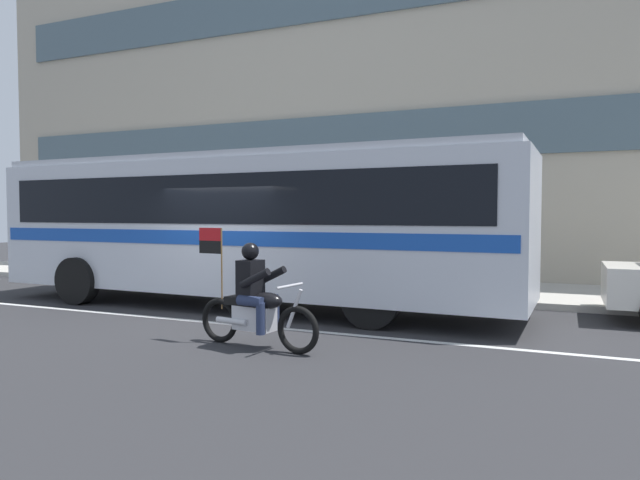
# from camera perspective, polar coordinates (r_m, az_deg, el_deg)

# --- Properties ---
(ground_plane) EXTENTS (60.00, 60.00, 0.00)m
(ground_plane) POSITION_cam_1_polar(r_m,az_deg,el_deg) (11.34, -9.98, -7.53)
(ground_plane) COLOR #2B2B2D
(sidewalk_curb) EXTENTS (28.00, 3.80, 0.15)m
(sidewalk_curb) POSITION_cam_1_polar(r_m,az_deg,el_deg) (15.80, 0.24, -4.35)
(sidewalk_curb) COLOR #B7B2A8
(sidewalk_curb) RESTS_ON ground_plane
(lane_center_stripe) EXTENTS (26.60, 0.14, 0.01)m
(lane_center_stripe) POSITION_cam_1_polar(r_m,az_deg,el_deg) (10.86, -11.74, -7.98)
(lane_center_stripe) COLOR silver
(lane_center_stripe) RESTS_ON ground_plane
(office_building_facade) EXTENTS (28.00, 0.89, 12.28)m
(office_building_facade) POSITION_cam_1_polar(r_m,az_deg,el_deg) (18.29, 3.16, 15.74)
(office_building_facade) COLOR #B2A893
(office_building_facade) RESTS_ON ground_plane
(transit_bus) EXTENTS (11.68, 2.92, 3.22)m
(transit_bus) POSITION_cam_1_polar(r_m,az_deg,el_deg) (12.24, -7.45, 2.10)
(transit_bus) COLOR silver
(transit_bus) RESTS_ON ground_plane
(motorcycle_with_rider) EXTENTS (2.18, 0.68, 1.78)m
(motorcycle_with_rider) POSITION_cam_1_polar(r_m,az_deg,el_deg) (8.55, -6.47, -6.31)
(motorcycle_with_rider) COLOR black
(motorcycle_with_rider) RESTS_ON ground_plane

